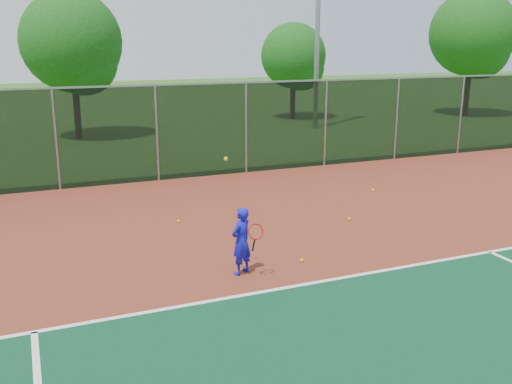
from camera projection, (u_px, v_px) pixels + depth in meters
court_apron at (446, 286)px, 10.38m from camera, size 30.00×20.00×0.02m
fence_back at (246, 127)px, 18.92m from camera, size 30.00×0.06×3.03m
tennis_player at (241, 241)px, 10.75m from camera, size 0.59×0.67×2.28m
practice_ball_0 at (178, 221)px, 13.97m from camera, size 0.07×0.07×0.07m
practice_ball_1 at (349, 219)px, 14.16m from camera, size 0.07×0.07×0.07m
practice_ball_2 at (302, 260)px, 11.48m from camera, size 0.07×0.07×0.07m
practice_ball_4 at (373, 190)px, 16.88m from camera, size 0.07×0.07×0.07m
tree_back_left at (74, 46)px, 25.13m from camera, size 4.44×4.44×6.52m
tree_back_mid at (295, 59)px, 31.91m from camera, size 3.64×3.64×5.35m
tree_back_right at (475, 37)px, 32.94m from camera, size 4.91×4.91×7.21m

